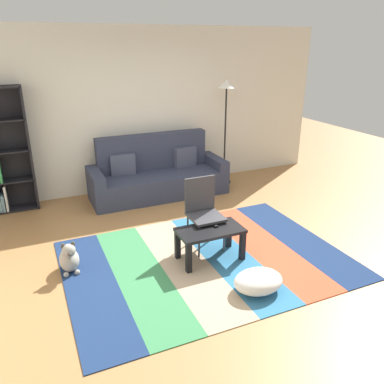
{
  "coord_description": "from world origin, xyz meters",
  "views": [
    {
      "loc": [
        -1.89,
        -3.86,
        2.45
      ],
      "look_at": [
        -0.03,
        0.34,
        0.65
      ],
      "focal_mm": 36.19,
      "sensor_mm": 36.0,
      "label": 1
    }
  ],
  "objects_px": {
    "standing_lamp": "(226,98)",
    "tv_remote": "(214,224)",
    "pouf": "(258,281)",
    "folding_chair": "(203,207)",
    "dog": "(69,258)",
    "couch": "(157,175)",
    "coffee_table": "(210,235)"
  },
  "relations": [
    {
      "from": "standing_lamp",
      "to": "tv_remote",
      "type": "distance_m",
      "value": 2.86
    },
    {
      "from": "pouf",
      "to": "tv_remote",
      "type": "relative_size",
      "value": 3.56
    },
    {
      "from": "pouf",
      "to": "standing_lamp",
      "type": "relative_size",
      "value": 0.29
    },
    {
      "from": "folding_chair",
      "to": "pouf",
      "type": "bearing_deg",
      "value": -72.77
    },
    {
      "from": "dog",
      "to": "pouf",
      "type": "bearing_deg",
      "value": -34.35
    },
    {
      "from": "couch",
      "to": "pouf",
      "type": "height_order",
      "value": "couch"
    },
    {
      "from": "coffee_table",
      "to": "tv_remote",
      "type": "xyz_separation_m",
      "value": [
        0.09,
        0.07,
        0.09
      ]
    },
    {
      "from": "folding_chair",
      "to": "dog",
      "type": "bearing_deg",
      "value": -171.32
    },
    {
      "from": "couch",
      "to": "tv_remote",
      "type": "xyz_separation_m",
      "value": [
        -0.04,
        -2.2,
        0.08
      ]
    },
    {
      "from": "pouf",
      "to": "folding_chair",
      "type": "bearing_deg",
      "value": 95.79
    },
    {
      "from": "couch",
      "to": "standing_lamp",
      "type": "bearing_deg",
      "value": 2.58
    },
    {
      "from": "standing_lamp",
      "to": "pouf",
      "type": "bearing_deg",
      "value": -112.12
    },
    {
      "from": "standing_lamp",
      "to": "tv_remote",
      "type": "xyz_separation_m",
      "value": [
        -1.35,
        -2.26,
        -1.13
      ]
    },
    {
      "from": "couch",
      "to": "coffee_table",
      "type": "xyz_separation_m",
      "value": [
        -0.13,
        -2.27,
        -0.01
      ]
    },
    {
      "from": "pouf",
      "to": "tv_remote",
      "type": "xyz_separation_m",
      "value": [
        -0.09,
        0.85,
        0.29
      ]
    },
    {
      "from": "folding_chair",
      "to": "coffee_table",
      "type": "bearing_deg",
      "value": -89.44
    },
    {
      "from": "couch",
      "to": "coffee_table",
      "type": "distance_m",
      "value": 2.28
    },
    {
      "from": "coffee_table",
      "to": "folding_chair",
      "type": "distance_m",
      "value": 0.4
    },
    {
      "from": "coffee_table",
      "to": "dog",
      "type": "relative_size",
      "value": 1.95
    },
    {
      "from": "pouf",
      "to": "standing_lamp",
      "type": "bearing_deg",
      "value": 67.88
    },
    {
      "from": "tv_remote",
      "to": "coffee_table",
      "type": "bearing_deg",
      "value": -136.23
    },
    {
      "from": "coffee_table",
      "to": "folding_chair",
      "type": "bearing_deg",
      "value": 79.12
    },
    {
      "from": "pouf",
      "to": "dog",
      "type": "relative_size",
      "value": 1.34
    },
    {
      "from": "couch",
      "to": "coffee_table",
      "type": "relative_size",
      "value": 2.92
    },
    {
      "from": "standing_lamp",
      "to": "tv_remote",
      "type": "height_order",
      "value": "standing_lamp"
    },
    {
      "from": "couch",
      "to": "pouf",
      "type": "distance_m",
      "value": 3.06
    },
    {
      "from": "pouf",
      "to": "dog",
      "type": "xyz_separation_m",
      "value": [
        -1.74,
        1.19,
        0.04
      ]
    },
    {
      "from": "coffee_table",
      "to": "standing_lamp",
      "type": "bearing_deg",
      "value": 58.28
    },
    {
      "from": "couch",
      "to": "pouf",
      "type": "relative_size",
      "value": 4.24
    },
    {
      "from": "tv_remote",
      "to": "standing_lamp",
      "type": "bearing_deg",
      "value": 64.04
    },
    {
      "from": "couch",
      "to": "standing_lamp",
      "type": "relative_size",
      "value": 1.22
    },
    {
      "from": "couch",
      "to": "tv_remote",
      "type": "relative_size",
      "value": 15.07
    }
  ]
}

